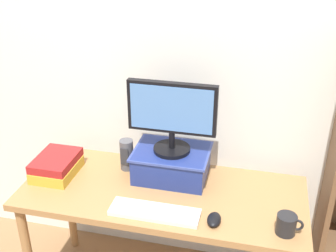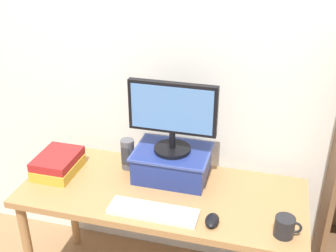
# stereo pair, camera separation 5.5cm
# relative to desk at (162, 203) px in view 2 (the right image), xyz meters

# --- Properties ---
(back_wall) EXTENTS (7.00, 0.08, 2.60)m
(back_wall) POSITION_rel_desk_xyz_m (0.00, 0.43, 0.65)
(back_wall) COLOR silver
(back_wall) RESTS_ON ground_plane
(desk) EXTENTS (1.46, 0.61, 0.73)m
(desk) POSITION_rel_desk_xyz_m (0.00, 0.00, 0.00)
(desk) COLOR #9E7042
(desk) RESTS_ON ground_plane
(riser_box) EXTENTS (0.40, 0.30, 0.16)m
(riser_box) POSITION_rel_desk_xyz_m (0.02, 0.14, 0.17)
(riser_box) COLOR navy
(riser_box) RESTS_ON desk
(computer_monitor) EXTENTS (0.46, 0.19, 0.38)m
(computer_monitor) POSITION_rel_desk_xyz_m (0.02, 0.14, 0.45)
(computer_monitor) COLOR black
(computer_monitor) RESTS_ON riser_box
(keyboard) EXTENTS (0.43, 0.13, 0.02)m
(keyboard) POSITION_rel_desk_xyz_m (0.01, -0.20, 0.10)
(keyboard) COLOR silver
(keyboard) RESTS_ON desk
(computer_mouse) EXTENTS (0.06, 0.10, 0.04)m
(computer_mouse) POSITION_rel_desk_xyz_m (0.30, -0.19, 0.10)
(computer_mouse) COLOR black
(computer_mouse) RESTS_ON desk
(book_stack) EXTENTS (0.21, 0.27, 0.11)m
(book_stack) POSITION_rel_desk_xyz_m (-0.60, 0.02, 0.14)
(book_stack) COLOR gold
(book_stack) RESTS_ON desk
(coffee_mug) EXTENTS (0.12, 0.09, 0.09)m
(coffee_mug) POSITION_rel_desk_xyz_m (0.62, -0.19, 0.13)
(coffee_mug) COLOR black
(coffee_mug) RESTS_ON desk
(desk_speaker) EXTENTS (0.07, 0.08, 0.18)m
(desk_speaker) POSITION_rel_desk_xyz_m (-0.24, 0.16, 0.17)
(desk_speaker) COLOR #4C4C51
(desk_speaker) RESTS_ON desk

